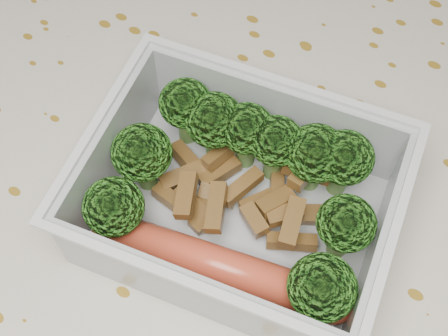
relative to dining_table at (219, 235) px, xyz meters
The scene contains 6 objects.
dining_table is the anchor object (origin of this frame).
tablecloth 0.05m from the dining_table, ahead, with size 1.46×0.96×0.19m.
lunch_container 0.11m from the dining_table, 35.52° to the right, with size 0.20×0.17×0.06m.
broccoli_florets 0.13m from the dining_table, ahead, with size 0.16×0.13×0.05m.
meat_pile 0.11m from the dining_table, 23.55° to the right, with size 0.11×0.08×0.03m.
sausage 0.13m from the dining_table, 57.51° to the right, with size 0.15×0.05×0.02m.
Camera 1 is at (0.10, -0.16, 1.11)m, focal length 50.00 mm.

